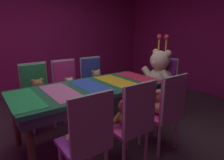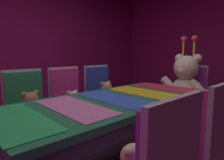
# 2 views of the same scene
# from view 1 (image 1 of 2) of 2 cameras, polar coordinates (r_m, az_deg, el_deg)

# --- Properties ---
(ground_plane) EXTENTS (7.90, 7.90, 0.00)m
(ground_plane) POSITION_cam_1_polar(r_m,az_deg,el_deg) (2.85, -5.88, -16.26)
(ground_plane) COLOR #3F2D38
(wall_back) EXTENTS (5.20, 0.12, 2.80)m
(wall_back) POSITION_cam_1_polar(r_m,az_deg,el_deg) (4.90, 28.62, 12.30)
(wall_back) COLOR #8C1959
(wall_back) RESTS_ON ground_plane
(wall_left) EXTENTS (0.12, 6.40, 2.80)m
(wall_left) POSITION_cam_1_polar(r_m,az_deg,el_deg) (4.87, -22.63, 12.95)
(wall_left) COLOR #8C1959
(wall_left) RESTS_ON ground_plane
(banquet_table) EXTENTS (0.90, 2.02, 0.75)m
(banquet_table) POSITION_cam_1_polar(r_m,az_deg,el_deg) (2.57, -6.26, -3.72)
(banquet_table) COLOR #26724C
(banquet_table) RESTS_ON ground_plane
(chair_left_0) EXTENTS (0.42, 0.41, 0.98)m
(chair_left_0) POSITION_cam_1_polar(r_m,az_deg,el_deg) (3.14, -21.93, -2.37)
(chair_left_0) COLOR #268C4C
(chair_left_0) RESTS_ON ground_plane
(teddy_left_0) EXTENTS (0.26, 0.34, 0.32)m
(teddy_left_0) POSITION_cam_1_polar(r_m,az_deg,el_deg) (3.01, -21.20, -3.07)
(teddy_left_0) COLOR #9E7247
(teddy_left_0) RESTS_ON chair_left_0
(chair_left_1) EXTENTS (0.42, 0.41, 0.98)m
(chair_left_1) POSITION_cam_1_polar(r_m,az_deg,el_deg) (3.31, -13.68, -0.83)
(chair_left_1) COLOR #CC338C
(chair_left_1) RESTS_ON ground_plane
(teddy_left_1) EXTENTS (0.21, 0.27, 0.26)m
(teddy_left_1) POSITION_cam_1_polar(r_m,az_deg,el_deg) (3.20, -12.65, -1.86)
(teddy_left_1) COLOR beige
(teddy_left_1) RESTS_ON chair_left_1
(chair_left_2) EXTENTS (0.42, 0.41, 0.98)m
(chair_left_2) POSITION_cam_1_polar(r_m,az_deg,el_deg) (3.56, -5.84, 0.58)
(chair_left_2) COLOR #2D47B2
(chair_left_2) RESTS_ON ground_plane
(teddy_left_2) EXTENTS (0.26, 0.33, 0.31)m
(teddy_left_2) POSITION_cam_1_polar(r_m,az_deg,el_deg) (3.44, -4.59, 0.04)
(teddy_left_2) COLOR tan
(teddy_left_2) RESTS_ON chair_left_2
(chair_right_0) EXTENTS (0.42, 0.41, 0.98)m
(chair_right_0) POSITION_cam_1_polar(r_m,az_deg,el_deg) (1.71, -7.17, -15.96)
(chair_right_0) COLOR purple
(chair_right_0) RESTS_ON ground_plane
(teddy_right_0) EXTENTS (0.22, 0.28, 0.26)m
(teddy_right_0) POSITION_cam_1_polar(r_m,az_deg,el_deg) (1.83, -9.42, -14.71)
(teddy_right_0) COLOR beige
(teddy_right_0) RESTS_ON chair_right_0
(chair_right_1) EXTENTS (0.42, 0.41, 0.98)m
(chair_right_1) POSITION_cam_1_polar(r_m,az_deg,el_deg) (1.99, 6.69, -11.29)
(chair_right_1) COLOR #CC338C
(chair_right_1) RESTS_ON ground_plane
(teddy_right_1) EXTENTS (0.25, 0.32, 0.30)m
(teddy_right_1) POSITION_cam_1_polar(r_m,az_deg,el_deg) (2.09, 3.93, -10.11)
(teddy_right_1) COLOR brown
(teddy_right_1) RESTS_ON chair_right_1
(chair_right_2) EXTENTS (0.42, 0.41, 0.98)m
(chair_right_2) POSITION_cam_1_polar(r_m,az_deg,el_deg) (2.34, 16.46, -7.63)
(chair_right_2) COLOR #CC338C
(chair_right_2) RESTS_ON ground_plane
(teddy_right_2) EXTENTS (0.26, 0.34, 0.32)m
(teddy_right_2) POSITION_cam_1_polar(r_m,az_deg,el_deg) (2.43, 13.71, -6.70)
(teddy_right_2) COLOR tan
(teddy_right_2) RESTS_ON chair_right_2
(throne_chair) EXTENTS (0.41, 0.42, 0.98)m
(throne_chair) POSITION_cam_1_polar(r_m,az_deg,el_deg) (3.59, 15.54, 0.23)
(throne_chair) COLOR purple
(throne_chair) RESTS_ON ground_plane
(king_teddy_bear) EXTENTS (0.73, 0.56, 0.93)m
(king_teddy_bear) POSITION_cam_1_polar(r_m,az_deg,el_deg) (3.42, 13.94, 2.40)
(king_teddy_bear) COLOR beige
(king_teddy_bear) RESTS_ON throne_chair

